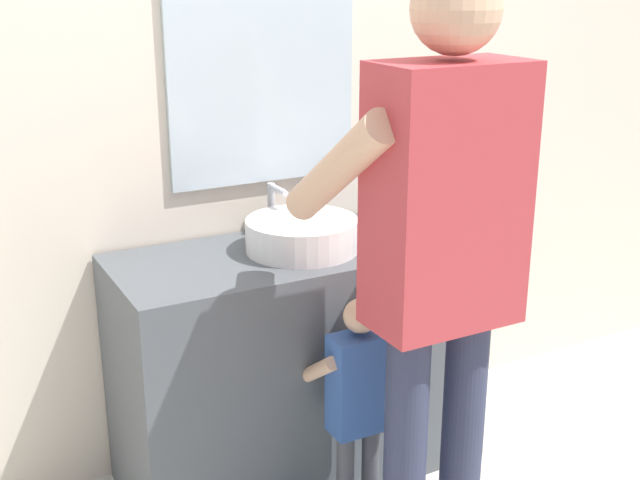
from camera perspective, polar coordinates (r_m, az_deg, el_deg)
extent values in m
cube|color=beige|center=(2.98, -4.35, 10.11)|extent=(4.40, 0.08, 2.70)
cube|color=silver|center=(2.92, -3.97, 11.98)|extent=(0.70, 0.02, 0.82)
cube|color=#4C5156|center=(2.98, -1.38, -8.46)|extent=(1.28, 0.54, 0.86)
cylinder|color=white|center=(2.78, -1.27, 0.36)|extent=(0.38, 0.38, 0.11)
cylinder|color=silver|center=(2.77, -1.27, 0.47)|extent=(0.31, 0.31, 0.09)
cylinder|color=#B7BABF|center=(2.97, -3.39, 2.27)|extent=(0.03, 0.03, 0.18)
cylinder|color=#B7BABF|center=(2.90, -2.91, 3.50)|extent=(0.02, 0.12, 0.02)
cylinder|color=#B7BABF|center=(2.97, -4.59, 0.88)|extent=(0.04, 0.04, 0.05)
cylinder|color=#B7BABF|center=(3.02, -2.16, 1.26)|extent=(0.04, 0.04, 0.05)
cylinder|color=#4C8EB2|center=(2.99, 4.08, 1.47)|extent=(0.07, 0.07, 0.09)
cylinder|color=blue|center=(2.96, 4.01, 2.36)|extent=(0.03, 0.03, 0.17)
cube|color=white|center=(2.93, 4.05, 4.14)|extent=(0.01, 0.02, 0.02)
cylinder|color=green|center=(2.99, 4.12, 2.52)|extent=(0.02, 0.02, 0.17)
cube|color=white|center=(2.96, 4.16, 4.28)|extent=(0.01, 0.02, 0.02)
cylinder|color=#47474C|center=(2.81, 3.49, -15.98)|extent=(0.06, 0.06, 0.38)
cube|color=#33569E|center=(2.61, 2.74, -9.86)|extent=(0.19, 0.11, 0.33)
sphere|color=#D8A884|center=(2.51, 2.82, -5.28)|extent=(0.11, 0.11, 0.11)
cylinder|color=#D8A884|center=(2.62, -0.20, -9.04)|extent=(0.05, 0.23, 0.18)
cylinder|color=#D8A884|center=(2.71, 3.71, -8.06)|extent=(0.05, 0.23, 0.18)
cylinder|color=#2D334C|center=(2.50, 5.91, -14.79)|extent=(0.13, 0.13, 0.83)
cylinder|color=#2D334C|center=(2.60, 9.81, -13.47)|extent=(0.13, 0.13, 0.83)
cube|color=#B7383D|center=(2.23, 8.77, 2.95)|extent=(0.41, 0.23, 0.72)
sphere|color=#D8A884|center=(2.15, 9.42, 15.56)|extent=(0.23, 0.23, 0.23)
cylinder|color=#D8A884|center=(2.25, 1.27, 4.94)|extent=(0.10, 0.50, 0.39)
cylinder|color=#D8A884|center=(2.50, 10.46, 6.01)|extent=(0.10, 0.50, 0.39)
cylinder|color=orange|center=(2.69, 7.73, 2.86)|extent=(0.01, 0.14, 0.03)
cube|color=white|center=(2.74, 6.83, 3.48)|extent=(0.01, 0.02, 0.02)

